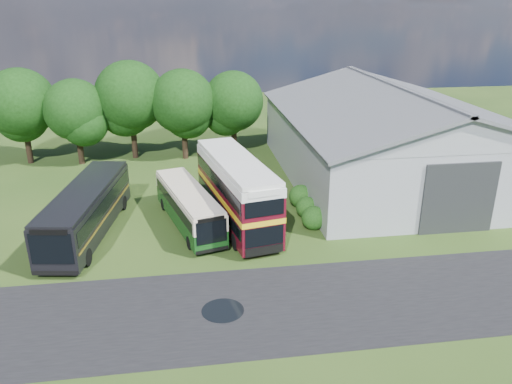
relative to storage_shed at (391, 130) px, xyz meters
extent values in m
plane|color=#223D13|center=(-15.00, -15.98, -4.17)|extent=(120.00, 120.00, 0.00)
cube|color=black|center=(-12.00, -18.98, -4.17)|extent=(60.00, 8.00, 0.02)
cylinder|color=black|center=(-16.50, -18.98, -4.17)|extent=(2.20, 2.20, 0.01)
cube|color=gray|center=(0.00, 0.02, -1.42)|extent=(18.00, 24.00, 5.50)
cube|color=#2D3033|center=(0.00, -12.06, -1.67)|extent=(5.20, 0.18, 5.00)
cylinder|color=black|center=(-33.00, 8.52, -2.46)|extent=(0.56, 0.56, 3.42)
sphere|color=black|center=(-33.00, 8.52, 1.72)|extent=(6.46, 6.46, 6.46)
cylinder|color=black|center=(-28.00, 7.52, -2.64)|extent=(0.56, 0.56, 3.06)
sphere|color=black|center=(-28.00, 7.52, 1.10)|extent=(5.78, 5.78, 5.78)
cylinder|color=black|center=(-23.00, 8.82, -2.37)|extent=(0.56, 0.56, 3.60)
sphere|color=black|center=(-23.00, 8.82, 2.03)|extent=(6.80, 6.80, 6.80)
cylinder|color=black|center=(-18.00, 7.82, -2.51)|extent=(0.56, 0.56, 3.31)
sphere|color=black|center=(-18.00, 7.82, 1.54)|extent=(6.26, 6.26, 6.26)
cylinder|color=black|center=(-13.00, 8.62, -2.58)|extent=(0.56, 0.56, 3.17)
sphere|color=black|center=(-13.00, 8.62, 1.29)|extent=(5.98, 5.98, 5.98)
sphere|color=#194714|center=(-9.40, -9.98, -4.17)|extent=(1.70, 1.70, 1.70)
sphere|color=#194714|center=(-9.40, -7.98, -4.17)|extent=(1.60, 1.60, 1.60)
sphere|color=#194714|center=(-9.40, -5.98, -4.17)|extent=(1.80, 1.80, 1.80)
cube|color=#103D13|center=(-17.95, -8.28, -2.67)|extent=(4.80, 10.13, 2.45)
cube|color=#490A15|center=(-14.61, -8.44, -1.58)|extent=(4.99, 11.59, 4.50)
cube|color=black|center=(-24.73, -8.72, -2.34)|extent=(4.59, 12.35, 3.00)
camera|label=1|loc=(-17.95, -40.68, 10.83)|focal=35.00mm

